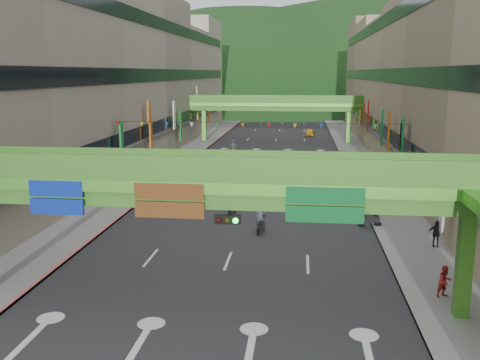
{
  "coord_description": "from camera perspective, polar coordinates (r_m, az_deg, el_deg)",
  "views": [
    {
      "loc": [
        3.97,
        -16.52,
        10.52
      ],
      "look_at": [
        0.0,
        18.0,
        3.5
      ],
      "focal_mm": 40.0,
      "sensor_mm": 36.0,
      "label": 1
    }
  ],
  "objects": [
    {
      "name": "scooter_rider_left",
      "position": [
        45.31,
        -3.82,
        -0.81
      ],
      "size": [
        0.92,
        1.6,
        1.91
      ],
      "color": "#93959C",
      "rests_on": "ground"
    },
    {
      "name": "curb_right",
      "position": [
        67.53,
        10.85,
        2.33
      ],
      "size": [
        0.2,
        140.0,
        0.18
      ],
      "primitive_type": "cube",
      "color": "gray",
      "rests_on": "ground"
    },
    {
      "name": "scooter_rider_mid",
      "position": [
        40.03,
        -0.86,
        -2.41
      ],
      "size": [
        0.86,
        1.58,
        1.87
      ],
      "color": "black",
      "rests_on": "ground"
    },
    {
      "name": "building_row_right",
      "position": [
        68.19,
        19.54,
        9.88
      ],
      "size": [
        12.8,
        95.0,
        19.0
      ],
      "color": "gray",
      "rests_on": "ground"
    },
    {
      "name": "building_row_left",
      "position": [
        70.36,
        -12.64,
        10.29
      ],
      "size": [
        12.8,
        95.0,
        19.0
      ],
      "color": "#9E937F",
      "rests_on": "ground"
    },
    {
      "name": "car_yellow",
      "position": [
        90.66,
        7.45,
        5.06
      ],
      "size": [
        1.81,
        3.85,
        1.27
      ],
      "primitive_type": "imported",
      "rotation": [
        0.0,
        0.0,
        -0.08
      ],
      "color": "gold",
      "rests_on": "ground"
    },
    {
      "name": "scooter_rider_far",
      "position": [
        68.74,
        -0.7,
        3.52
      ],
      "size": [
        0.87,
        1.6,
        2.11
      ],
      "color": "maroon",
      "rests_on": "ground"
    },
    {
      "name": "pedestrian_dark",
      "position": [
        34.53,
        20.16,
        -5.62
      ],
      "size": [
        1.0,
        0.51,
        1.63
      ],
      "primitive_type": "imported",
      "rotation": [
        0.0,
        0.0,
        -0.12
      ],
      "color": "black",
      "rests_on": "ground"
    },
    {
      "name": "sidewalk_right",
      "position": [
        67.7,
        12.45,
        2.27
      ],
      "size": [
        4.0,
        140.0,
        0.15
      ],
      "primitive_type": "cube",
      "color": "gray",
      "rests_on": "ground"
    },
    {
      "name": "bunting_string",
      "position": [
        46.91,
        1.68,
        5.84
      ],
      "size": [
        26.0,
        0.36,
        0.47
      ],
      "color": "black",
      "rests_on": "ground"
    },
    {
      "name": "parked_scooter_row",
      "position": [
        42.18,
        12.96,
        -2.59
      ],
      "size": [
        1.6,
        9.35,
        1.08
      ],
      "color": "black",
      "rests_on": "ground"
    },
    {
      "name": "curb_left",
      "position": [
        68.59,
        -4.51,
        2.64
      ],
      "size": [
        0.2,
        140.0,
        0.18
      ],
      "primitive_type": "cube",
      "color": "#CC5959",
      "rests_on": "ground"
    },
    {
      "name": "overpass_near",
      "position": [
        22.74,
        -1.3,
        -2.09
      ],
      "size": [
        28.0,
        12.27,
        7.1
      ],
      "color": "#4C9E2D",
      "rests_on": "ground"
    },
    {
      "name": "pedestrian_red",
      "position": [
        27.27,
        21.0,
        -10.35
      ],
      "size": [
        0.91,
        0.83,
        1.52
      ],
      "primitive_type": "imported",
      "rotation": [
        0.0,
        0.0,
        0.44
      ],
      "color": "red",
      "rests_on": "ground"
    },
    {
      "name": "pedestrian_blue",
      "position": [
        48.74,
        13.3,
        -0.27
      ],
      "size": [
        1.0,
        0.88,
        1.81
      ],
      "primitive_type": "imported",
      "rotation": [
        0.0,
        0.0,
        2.66
      ],
      "color": "#2B2F4F",
      "rests_on": "ground"
    },
    {
      "name": "sidewalk_left",
      "position": [
        68.98,
        -6.06,
        2.65
      ],
      "size": [
        4.0,
        140.0,
        0.15
      ],
      "primitive_type": "cube",
      "color": "gray",
      "rests_on": "ground"
    },
    {
      "name": "road_slab",
      "position": [
        67.46,
        3.11,
        2.44
      ],
      "size": [
        18.0,
        140.0,
        0.02
      ],
      "primitive_type": "cube",
      "color": "#28282B",
      "rests_on": "ground"
    },
    {
      "name": "car_silver",
      "position": [
        54.39,
        -0.67,
        1.07
      ],
      "size": [
        1.7,
        4.6,
        1.5
      ],
      "primitive_type": "imported",
      "rotation": [
        0.0,
        0.0,
        -0.02
      ],
      "color": "#A8A6AE",
      "rests_on": "ground"
    },
    {
      "name": "hill_right",
      "position": [
        197.92,
        12.78,
        8.09
      ],
      "size": [
        208.0,
        176.0,
        128.0
      ],
      "primitive_type": "ellipsoid",
      "color": "#1C4419",
      "rests_on": "ground"
    },
    {
      "name": "overpass_far",
      "position": [
        81.78,
        3.8,
        7.81
      ],
      "size": [
        28.0,
        2.2,
        7.1
      ],
      "color": "#4C9E2D",
      "rests_on": "ground"
    },
    {
      "name": "hill_left",
      "position": [
        177.85,
        0.43,
        8.03
      ],
      "size": [
        168.0,
        140.0,
        112.0
      ],
      "primitive_type": "ellipsoid",
      "color": "#1C4419",
      "rests_on": "ground"
    },
    {
      "name": "scooter_rider_near",
      "position": [
        35.57,
        2.21,
        -4.26
      ],
      "size": [
        0.73,
        1.58,
        1.97
      ],
      "color": "black",
      "rests_on": "ground"
    }
  ]
}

